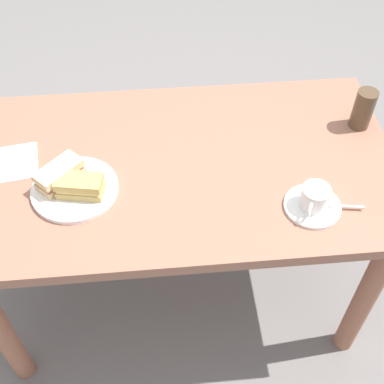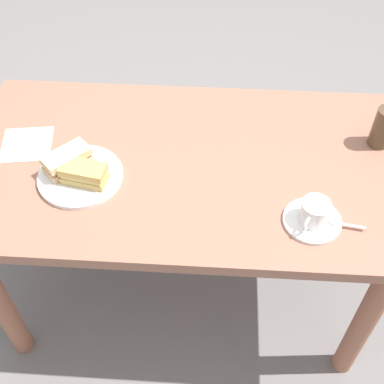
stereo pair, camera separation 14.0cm
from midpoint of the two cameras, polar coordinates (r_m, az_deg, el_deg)
name	(u,v)px [view 2 (the right image)]	position (r m, az deg, el deg)	size (l,w,h in m)	color
ground_plane	(186,286)	(2.10, 1.30, -10.58)	(6.00, 6.00, 0.00)	slate
dining_table	(185,187)	(1.61, 1.67, 0.37)	(1.32, 0.73, 0.72)	#96614B
sandwich_plate	(80,176)	(1.49, -9.80, 1.61)	(0.25, 0.25, 0.01)	white
sandwich_front	(84,173)	(1.45, -9.34, 1.91)	(0.14, 0.09, 0.06)	tan
sandwich_back	(67,160)	(1.49, -11.22, 3.37)	(0.14, 0.14, 0.06)	#DFBA81
coffee_saucer	(312,221)	(1.42, 16.08, -3.28)	(0.16, 0.16, 0.01)	white
coffee_cup	(314,212)	(1.39, 16.40, -2.32)	(0.08, 0.10, 0.07)	white
spoon	(341,224)	(1.43, 19.05, -3.55)	(0.10, 0.03, 0.01)	silver
napkin	(27,145)	(1.63, -15.74, 5.02)	(0.15, 0.15, 0.00)	white
drinking_glass	(383,127)	(1.66, 22.95, 6.56)	(0.06, 0.06, 0.13)	brown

